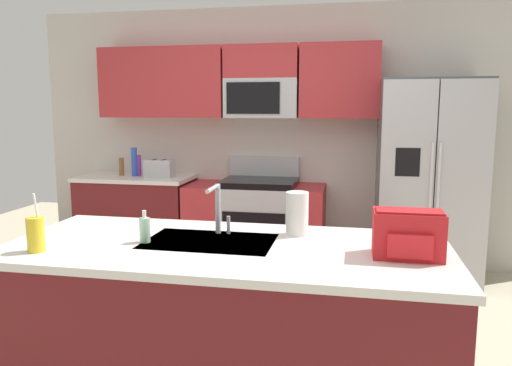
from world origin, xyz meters
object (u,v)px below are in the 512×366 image
Objects in this scene: sink_faucet at (218,205)px; soap_dispenser at (145,229)px; bottle_purple at (138,165)px; drink_cup_yellow at (36,234)px; pepper_mill at (122,167)px; bottle_blue at (134,162)px; backpack at (408,233)px; toaster at (159,168)px; range_oven at (256,224)px; refrigerator at (428,183)px; paper_towel_roll at (297,214)px.

sink_faucet reaches higher than soap_dispenser.
drink_cup_yellow is at bearing -75.72° from bottle_purple.
pepper_mill is 0.66× the size of sink_faucet.
backpack is at bearing -43.61° from bottle_blue.
toaster is 0.44m from pepper_mill.
soap_dispenser is at bearing -92.86° from range_oven.
refrigerator is 2.60m from toaster.
bottle_blue is 2.71m from drink_cup_yellow.
bottle_blue is at bearing 172.62° from toaster.
bottle_blue is 0.92× the size of backpack.
bottle_purple reaches higher than soap_dispenser.
pepper_mill reaches higher than soap_dispenser.
drink_cup_yellow is at bearing -147.80° from sink_faucet.
toaster is at bearing -176.95° from range_oven.
paper_towel_roll reaches higher than backpack.
pepper_mill is 2.69m from sink_faucet.
bottle_blue is (0.15, -0.01, 0.05)m from pepper_mill.
soap_dispenser is 0.83m from paper_towel_roll.
bottle_blue is at bearing 104.98° from drink_cup_yellow.
soap_dispenser is at bearing 30.23° from drink_cup_yellow.
sink_faucet reaches higher than pepper_mill.
range_oven is at bearing 77.78° from drink_cup_yellow.
drink_cup_yellow is 0.52m from soap_dispenser.
backpack is at bearing -13.19° from sink_faucet.
backpack is (0.56, -0.31, -0.00)m from paper_towel_roll.
bottle_purple is 0.74× the size of bottle_blue.
paper_towel_roll reaches higher than soap_dispenser.
paper_towel_roll is (1.22, 0.57, 0.03)m from drink_cup_yellow.
bottle_purple is at bearing 178.24° from refrigerator.
pepper_mill is at bearing 118.83° from soap_dispenser.
paper_towel_roll is 0.64m from backpack.
sink_faucet is at bearing -84.33° from range_oven.
drink_cup_yellow is at bearing -80.90° from toaster.
refrigerator reaches higher than range_oven.
refrigerator is 10.88× the size of soap_dispenser.
sink_faucet is at bearing -124.08° from refrigerator.
sink_faucet reaches higher than paper_towel_roll.
paper_towel_roll reaches higher than pepper_mill.
bottle_purple is at bearing 135.70° from backpack.
refrigerator is 8.53× the size of bottle_purple.
range_oven is 1.68m from refrigerator.
bottle_blue is at bearing -130.73° from bottle_purple.
drink_cup_yellow reaches higher than range_oven.
range_oven is 1.41m from bottle_blue.
refrigerator is 2.86m from bottle_purple.
sink_faucet is (0.21, -2.14, 0.62)m from range_oven.
sink_faucet is (-1.40, -2.07, 0.14)m from refrigerator.
bottle_purple is at bearing 124.05° from sink_faucet.
range_oven is 4.25× the size of backpack.
toaster is (-0.98, -0.05, 0.55)m from range_oven.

